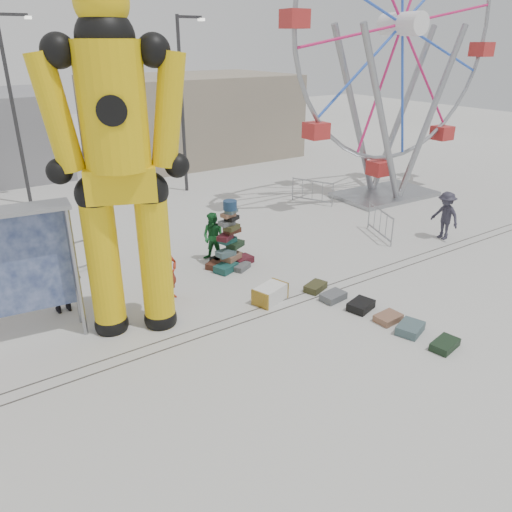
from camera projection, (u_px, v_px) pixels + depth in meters
ground at (303, 316)px, 13.66m from camera, size 90.00×90.00×0.00m
track_line_near at (290, 306)px, 14.11m from camera, size 40.00×0.04×0.01m
track_line_far at (281, 301)px, 14.42m from camera, size 40.00×0.04×0.01m
building_right at (192, 117)px, 31.48m from camera, size 12.00×8.00×5.00m
lamp_post_right at (183, 97)px, 23.36m from camera, size 1.41×0.25×8.00m
lamp_post_left at (15, 103)px, 21.30m from camera, size 1.41×0.25×8.00m
suitcase_tower at (230, 248)px, 16.44m from camera, size 1.70×1.47×2.27m
crash_test_dummy at (118, 158)px, 11.37m from camera, size 3.33×1.75×8.48m
ferris_wheel at (400, 49)px, 21.54m from camera, size 11.55×3.01×13.40m
steamer_trunk at (270, 294)px, 14.33m from camera, size 1.13×0.85×0.47m
row_case_0 at (315, 287)px, 15.02m from camera, size 0.82×0.66×0.21m
row_case_1 at (333, 296)px, 14.46m from camera, size 0.78×0.56×0.21m
row_case_2 at (361, 305)px, 13.94m from camera, size 0.86×0.73×0.24m
row_case_3 at (388, 318)px, 13.36m from camera, size 0.73×0.54×0.19m
row_case_4 at (410, 328)px, 12.83m from camera, size 0.89×0.77×0.24m
row_case_5 at (445, 345)px, 12.18m from camera, size 0.85×0.60×0.20m
barricade_dummy_b at (10, 273)px, 14.84m from camera, size 1.90×0.81×1.10m
barricade_dummy_c at (74, 258)px, 15.89m from camera, size 1.99×0.39×1.10m
barricade_wheel_front at (380, 223)px, 18.92m from camera, size 0.83×1.90×1.10m
barricade_wheel_back at (312, 192)px, 22.88m from camera, size 0.96×1.84×1.10m
pedestrian_red at (169, 273)px, 14.25m from camera, size 0.70×0.58×1.64m
pedestrian_green at (214, 237)px, 16.76m from camera, size 0.99×1.04×1.69m
pedestrian_black at (60, 281)px, 13.54m from camera, size 1.11×0.51×1.85m
pedestrian_grey at (445, 216)px, 18.65m from camera, size 0.73×1.21×1.82m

